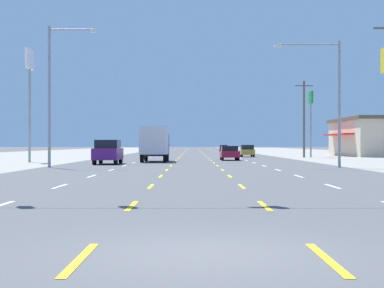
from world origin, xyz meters
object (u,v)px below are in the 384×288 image
pole_sign_right_row_2 (311,108)px  streetlight_right_row_0 (332,93)px  hatchback_far_right_midfar (247,151)px  sedan_inner_right_mid (229,153)px  suv_far_left_nearest (108,152)px  box_truck_inner_left_near (155,142)px  pole_sign_left_row_1 (30,75)px  streetlight_left_row_0 (54,87)px  sedan_far_right_far (224,148)px

pole_sign_right_row_2 → streetlight_right_row_0: streetlight_right_row_0 is taller
hatchback_far_right_midfar → sedan_inner_right_mid: bearing=-101.0°
suv_far_left_nearest → hatchback_far_right_midfar: bearing=64.2°
box_truck_inner_left_near → pole_sign_right_row_2: (18.40, 20.40, 4.36)m
pole_sign_left_row_1 → streetlight_left_row_0: (5.03, -12.64, -2.21)m
sedan_far_right_far → sedan_inner_right_mid: bearing=-92.5°
sedan_inner_right_mid → pole_sign_right_row_2: 19.65m
sedan_inner_right_mid → streetlight_left_row_0: streetlight_left_row_0 is taller
hatchback_far_right_midfar → pole_sign_right_row_2: 9.70m
sedan_inner_right_mid → hatchback_far_right_midfar: bearing=79.0°
streetlight_right_row_0 → sedan_far_right_far: bearing=91.7°
box_truck_inner_left_near → streetlight_right_row_0: (13.22, -14.05, 3.40)m
streetlight_right_row_0 → hatchback_far_right_midfar: bearing=94.3°
sedan_inner_right_mid → pole_sign_left_row_1: bearing=-160.4°
sedan_inner_right_mid → hatchback_far_right_midfar: hatchback_far_right_midfar is taller
streetlight_left_row_0 → streetlight_right_row_0: 19.46m
hatchback_far_right_midfar → pole_sign_right_row_2: size_ratio=0.47×
suv_far_left_nearest → sedan_inner_right_mid: size_ratio=1.09×
sedan_far_right_far → pole_sign_left_row_1: size_ratio=0.44×
streetlight_left_row_0 → sedan_far_right_far: bearing=79.9°
pole_sign_right_row_2 → streetlight_left_row_0: streetlight_left_row_0 is taller
box_truck_inner_left_near → pole_sign_right_row_2: size_ratio=0.87×
pole_sign_right_row_2 → streetlight_left_row_0: 42.36m
box_truck_inner_left_near → sedan_far_right_far: 80.27m
box_truck_inner_left_near → streetlight_right_row_0: size_ratio=0.81×
sedan_inner_right_mid → streetlight_left_row_0: (-13.47, -19.23, 4.89)m
sedan_far_right_far → pole_sign_right_row_2: 59.96m
streetlight_left_row_0 → streetlight_right_row_0: streetlight_left_row_0 is taller
suv_far_left_nearest → sedan_far_right_far: 87.55m
sedan_inner_right_mid → sedan_far_right_far: same height
suv_far_left_nearest → sedan_far_right_far: (13.85, 86.45, -0.27)m
hatchback_far_right_midfar → sedan_far_right_far: bearing=90.1°
hatchback_far_right_midfar → pole_sign_left_row_1: (-21.75, -23.30, 7.07)m
box_truck_inner_left_near → hatchback_far_right_midfar: size_ratio=1.85×
suv_far_left_nearest → sedan_far_right_far: size_ratio=1.09×
sedan_inner_right_mid → streetlight_right_row_0: streetlight_right_row_0 is taller
suv_far_left_nearest → sedan_far_right_far: suv_far_left_nearest is taller
suv_far_left_nearest → pole_sign_right_row_2: pole_sign_right_row_2 is taller
pole_sign_left_row_1 → streetlight_left_row_0: size_ratio=1.04×
box_truck_inner_left_near → sedan_far_right_far: box_truck_inner_left_near is taller
sedan_inner_right_mid → sedan_far_right_far: 74.48m
pole_sign_right_row_2 → streetlight_left_row_0: bearing=-125.6°
box_truck_inner_left_near → pole_sign_right_row_2: pole_sign_right_row_2 is taller
suv_far_left_nearest → pole_sign_left_row_1: size_ratio=0.48×
suv_far_left_nearest → sedan_inner_right_mid: 16.08m
sedan_far_right_far → hatchback_far_right_midfar: bearing=-89.9°
pole_sign_left_row_1 → streetlight_right_row_0: 27.67m
pole_sign_right_row_2 → streetlight_right_row_0: 34.86m
pole_sign_left_row_1 → hatchback_far_right_midfar: bearing=47.0°
hatchback_far_right_midfar → streetlight_left_row_0: bearing=-115.0°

